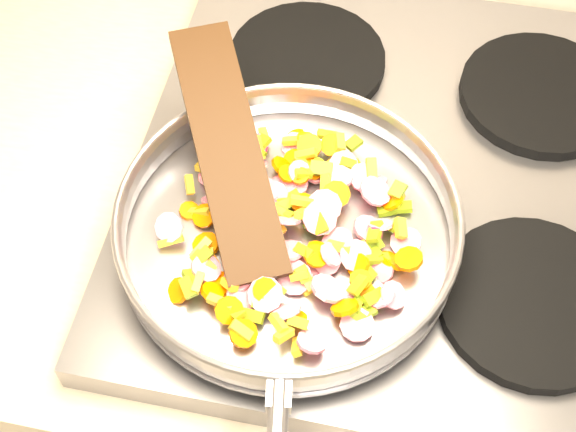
# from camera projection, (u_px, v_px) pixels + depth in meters

# --- Properties ---
(cooktop) EXTENTS (0.60, 0.60, 0.04)m
(cooktop) POSITION_uv_depth(u_px,v_px,m) (405.00, 183.00, 0.90)
(cooktop) COLOR #939399
(cooktop) RESTS_ON counter_top
(grate_fl) EXTENTS (0.19, 0.19, 0.02)m
(grate_fl) POSITION_uv_depth(u_px,v_px,m) (256.00, 253.00, 0.82)
(grate_fl) COLOR black
(grate_fl) RESTS_ON cooktop
(grate_fr) EXTENTS (0.19, 0.19, 0.02)m
(grate_fr) POSITION_uv_depth(u_px,v_px,m) (533.00, 302.00, 0.79)
(grate_fr) COLOR black
(grate_fr) RESTS_ON cooktop
(grate_bl) EXTENTS (0.19, 0.19, 0.02)m
(grate_bl) POSITION_uv_depth(u_px,v_px,m) (307.00, 60.00, 0.97)
(grate_bl) COLOR black
(grate_bl) RESTS_ON cooktop
(grate_br) EXTENTS (0.19, 0.19, 0.02)m
(grate_br) POSITION_uv_depth(u_px,v_px,m) (541.00, 94.00, 0.94)
(grate_br) COLOR black
(grate_br) RESTS_ON cooktop
(saute_pan) EXTENTS (0.38, 0.54, 0.05)m
(saute_pan) POSITION_uv_depth(u_px,v_px,m) (288.00, 227.00, 0.80)
(saute_pan) COLOR #9E9EA5
(saute_pan) RESTS_ON grate_fl
(vegetable_heap) EXTENTS (0.27, 0.28, 0.05)m
(vegetable_heap) POSITION_uv_depth(u_px,v_px,m) (297.00, 229.00, 0.80)
(vegetable_heap) COLOR gold
(vegetable_heap) RESTS_ON saute_pan
(wooden_spatula) EXTENTS (0.18, 0.27, 0.09)m
(wooden_spatula) POSITION_uv_depth(u_px,v_px,m) (228.00, 149.00, 0.80)
(wooden_spatula) COLOR black
(wooden_spatula) RESTS_ON saute_pan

